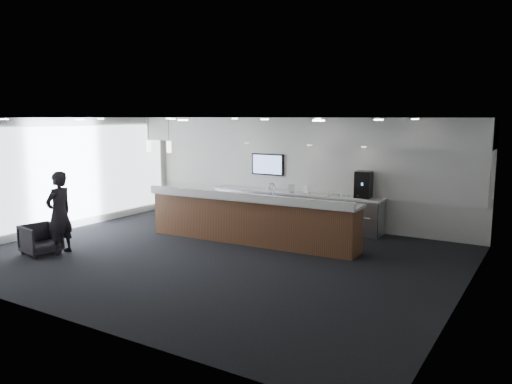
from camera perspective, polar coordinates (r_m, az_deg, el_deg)
The scene contains 26 objects.
ground at distance 11.04m, azimuth -4.46°, elevation -7.31°, with size 10.00×10.00×0.00m, color black.
ceiling at distance 10.61m, azimuth -4.65°, elevation 8.46°, with size 10.00×8.00×0.02m, color black.
back_wall at distance 14.13m, azimuth 5.05°, elevation 2.38°, with size 10.00×0.02×3.00m, color silver.
left_wall at distance 14.23m, azimuth -21.06°, elevation 1.89°, with size 0.02×8.00×3.00m, color silver.
right_wall at distance 8.80m, azimuth 22.83°, elevation -2.04°, with size 0.02×8.00×3.00m, color silver.
soffit_bulkhead at distance 13.65m, azimuth 4.26°, elevation 7.02°, with size 10.00×0.90×0.70m, color silver.
alcove_panel at distance 14.09m, azimuth 5.00°, elevation 2.78°, with size 9.80×0.06×1.40m, color silver.
window_blinds_wall at distance 14.20m, azimuth -20.96°, elevation 1.88°, with size 0.04×7.36×2.55m, color #ADBFD0.
back_credenza at distance 13.96m, azimuth 4.33°, elevation -1.93°, with size 5.06×0.66×0.95m.
wall_tv at distance 14.50m, azimuth 1.35°, elevation 3.17°, with size 1.05×0.08×0.62m.
pendant_left at distance 12.78m, azimuth -11.22°, elevation 4.98°, with size 0.12×0.12×0.30m, color #FFE7C6.
pendant_right at distance 13.27m, azimuth -13.45°, elevation 5.03°, with size 0.12×0.12×0.30m, color #FFE7C6.
ceiling_can_lights at distance 10.61m, azimuth -4.65°, elevation 8.30°, with size 7.00×5.00×0.02m, color white, non-canonical shape.
service_counter at distance 12.06m, azimuth -0.61°, elevation -3.10°, with size 5.45×1.12×1.49m.
coffee_machine at distance 13.13m, azimuth 12.20°, elevation 0.84°, with size 0.43×0.54×0.69m.
info_sign_left at distance 13.81m, azimuth 4.07°, elevation 0.44°, with size 0.17×0.02×0.23m, color silver.
info_sign_right at distance 13.58m, azimuth 5.73°, elevation 0.27°, with size 0.17×0.02×0.23m, color silver.
armchair at distance 12.06m, azimuth -23.37°, elevation -4.97°, with size 0.72×0.74×0.67m, color black.
lounge_guest at distance 11.84m, azimuth -21.56°, elevation -2.23°, with size 0.67×0.44×1.84m, color black.
cup_0 at distance 13.03m, azimuth 11.60°, elevation -0.52°, with size 0.10×0.10×0.09m, color white.
cup_1 at distance 13.08m, azimuth 11.02°, elevation -0.47°, with size 0.10×0.10×0.09m, color white.
cup_2 at distance 13.12m, azimuth 10.45°, elevation -0.42°, with size 0.10×0.10×0.09m, color white.
cup_3 at distance 13.17m, azimuth 9.89°, elevation -0.37°, with size 0.10×0.10×0.09m, color white.
cup_4 at distance 13.23m, azimuth 9.32°, elevation -0.32°, with size 0.10×0.10×0.09m, color white.
cup_5 at distance 13.28m, azimuth 8.76°, elevation -0.27°, with size 0.10×0.10×0.09m, color white.
cup_6 at distance 13.33m, azimuth 8.21°, elevation -0.22°, with size 0.10×0.10×0.09m, color white.
Camera 1 is at (6.26, -8.57, 3.02)m, focal length 35.00 mm.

